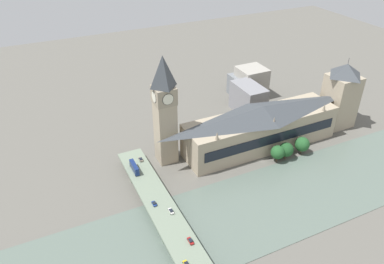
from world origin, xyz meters
TOP-DOWN VIEW (x-y plane):
  - ground_plane at (0.00, 0.00)m, footprint 600.00×600.00m
  - river_water at (-33.75, 0.00)m, footprint 55.49×360.00m
  - parliament_hall at (15.86, -8.00)m, footprint 26.18×103.77m
  - clock_tower at (27.69, 53.57)m, footprint 12.57×12.57m
  - victoria_tower at (15.91, -73.50)m, footprint 19.22×19.22m
  - road_bridge at (-33.75, 74.62)m, footprint 142.98×14.72m
  - double_decker_bus_mid at (17.30, 77.59)m, footprint 11.62×2.49m
  - car_northbound_mid at (-44.27, 70.97)m, footprint 4.43×1.76m
  - car_southbound_lead at (-22.71, 71.56)m, footprint 4.36×1.80m
  - car_southbound_mid at (-14.02, 77.28)m, footprint 3.84×1.91m
  - car_southbound_tail at (25.46, 71.08)m, footprint 4.24×1.93m
  - city_block_west at (58.10, -25.59)m, footprint 28.71×16.66m
  - city_block_center at (86.12, -37.95)m, footprint 18.42×19.02m
  - city_block_east at (80.57, -42.78)m, footprint 21.02×21.48m
  - tree_embankment_near at (-3.31, -27.06)m, footprint 9.46×9.46m
  - tree_embankment_mid at (-3.97, -7.47)m, footprint 8.69×8.69m
  - tree_embankment_far at (-3.85, -14.10)m, footprint 9.15×9.15m

SIDE VIEW (x-z plane):
  - ground_plane at x=0.00m, z-range 0.00..0.00m
  - river_water at x=-33.75m, z-range 0.00..0.30m
  - road_bridge at x=-33.75m, z-range 1.94..8.17m
  - tree_embankment_near at x=-3.31m, z-range 1.08..12.71m
  - car_southbound_tail at x=25.46m, z-range 6.23..7.59m
  - car_southbound_mid at x=-14.02m, z-range 6.23..7.61m
  - car_northbound_mid at x=-44.27m, z-range 6.22..7.65m
  - car_southbound_lead at x=-22.71m, z-range 6.23..7.64m
  - tree_embankment_far at x=-3.85m, z-range 1.19..12.75m
  - tree_embankment_mid at x=-3.97m, z-range 1.33..12.70m
  - city_block_center at x=86.12m, z-range 0.00..16.88m
  - double_decker_bus_mid at x=17.30m, z-range 6.47..11.23m
  - city_block_west at x=58.10m, z-range 0.00..22.24m
  - city_block_east at x=80.57m, z-range 0.00..24.56m
  - parliament_hall at x=15.86m, z-range -0.10..29.36m
  - victoria_tower at x=15.91m, z-range -2.00..48.29m
  - clock_tower at x=27.69m, z-range 1.92..70.65m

